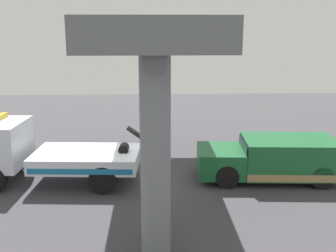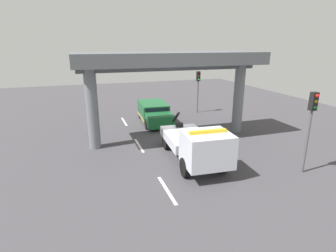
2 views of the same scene
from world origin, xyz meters
name	(u,v)px [view 1 (image 1 of 2)]	position (x,y,z in m)	size (l,w,h in m)	color
ground_plane	(140,182)	(0.00, 0.00, -0.05)	(60.00, 40.00, 0.10)	#423F44
lane_stripe_west	(277,158)	(-6.00, -2.47, 0.00)	(2.60, 0.16, 0.01)	silver
lane_stripe_mid	(142,160)	(0.00, -2.47, 0.00)	(2.60, 0.16, 0.01)	silver
lane_stripe_east	(3,162)	(6.00, -2.47, 0.00)	(2.60, 0.16, 0.01)	silver
tow_truck_white	(35,151)	(3.89, -0.05, 1.20)	(7.32, 2.76, 2.46)	silver
towed_van_green	(274,159)	(-5.08, 0.00, 0.78)	(5.32, 2.50, 1.58)	#195B2D
overpass_structure	(153,43)	(-0.54, 0.00, 5.14)	(3.60, 12.50, 5.96)	slate
traffic_cone_orange	(148,193)	(-0.31, 1.83, 0.27)	(0.48, 0.48, 0.57)	orange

